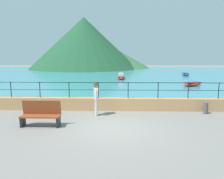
% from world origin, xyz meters
% --- Properties ---
extents(ground_plane, '(120.00, 120.00, 0.00)m').
position_xyz_m(ground_plane, '(0.00, 0.00, 0.00)').
color(ground_plane, slate).
extents(promenade_wall, '(20.00, 0.56, 0.70)m').
position_xyz_m(promenade_wall, '(0.00, 3.20, 0.35)').
color(promenade_wall, tan).
rests_on(promenade_wall, ground).
extents(railing, '(18.44, 0.04, 0.90)m').
position_xyz_m(railing, '(0.00, 3.20, 1.32)').
color(railing, black).
rests_on(railing, promenade_wall).
extents(lake_water, '(64.00, 44.32, 0.06)m').
position_xyz_m(lake_water, '(0.00, 25.84, 0.03)').
color(lake_water, teal).
rests_on(lake_water, ground).
extents(hill_main, '(24.95, 24.95, 11.65)m').
position_xyz_m(hill_main, '(-7.77, 42.48, 5.83)').
color(hill_main, '#1E4C2D').
rests_on(hill_main, ground).
extents(hill_secondary, '(22.28, 22.28, 6.18)m').
position_xyz_m(hill_secondary, '(-3.33, 45.93, 3.09)').
color(hill_secondary, '#33663D').
rests_on(hill_secondary, ground).
extents(bench_main, '(1.70, 0.56, 1.13)m').
position_xyz_m(bench_main, '(-3.10, 0.23, 0.56)').
color(bench_main, brown).
rests_on(bench_main, ground).
extents(person_walking, '(0.38, 0.57, 1.75)m').
position_xyz_m(person_walking, '(-0.85, 2.00, 0.98)').
color(person_walking, beige).
rests_on(person_walking, ground).
extents(bollard, '(0.24, 0.24, 0.61)m').
position_xyz_m(bollard, '(4.94, 2.53, 0.30)').
color(bollard, '#4C4C51').
rests_on(bollard, ground).
extents(boat_0, '(0.98, 2.33, 0.76)m').
position_xyz_m(boat_0, '(0.57, 19.32, 0.33)').
color(boat_0, red).
rests_on(boat_0, lake_water).
extents(boat_1, '(1.08, 2.36, 0.36)m').
position_xyz_m(boat_1, '(10.38, 24.71, 0.26)').
color(boat_1, '#2D4C9E').
rests_on(boat_1, lake_water).
extents(boat_2, '(2.43, 1.98, 0.36)m').
position_xyz_m(boat_2, '(7.62, 13.04, 0.26)').
color(boat_2, red).
rests_on(boat_2, lake_water).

